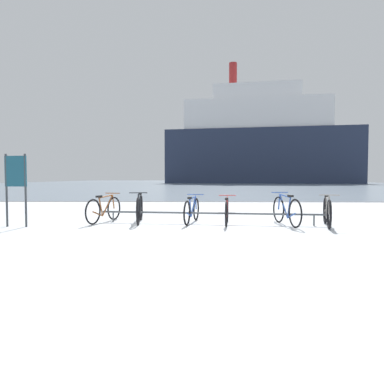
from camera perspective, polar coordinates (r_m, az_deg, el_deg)
The scene contains 10 objects.
ground at distance 60.86m, azimuth 0.64°, elevation 1.30°, with size 80.00×132.00×0.08m.
bike_rack at distance 8.99m, azimuth 2.95°, elevation -3.58°, with size 5.81×0.68×0.31m.
bicycle_0 at distance 9.59m, azimuth -14.39°, elevation -2.78°, with size 0.62×1.61×0.78m.
bicycle_1 at distance 9.34m, azimuth -8.69°, elevation -2.74°, with size 0.46×1.72×0.83m.
bicycle_2 at distance 9.17m, azimuth -0.02°, elevation -3.03°, with size 0.51×1.69×0.75m.
bicycle_3 at distance 8.92m, azimuth 5.80°, elevation -3.22°, with size 0.46×1.61×0.74m.
bicycle_4 at distance 9.06m, azimuth 15.39°, elevation -2.97°, with size 0.47×1.68×0.83m.
bicycle_5 at distance 9.18m, azimuth 21.52°, elevation -3.04°, with size 0.57×1.64×0.81m.
info_sign at distance 9.45m, azimuth -27.21°, elevation 2.09°, with size 0.55×0.09×1.79m.
ferry_ship at distance 70.01m, azimuth 11.11°, elevation 8.03°, with size 37.96×14.30×23.95m.
Camera 1 is at (0.92, -6.94, 1.22)m, focal length 32.13 mm.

